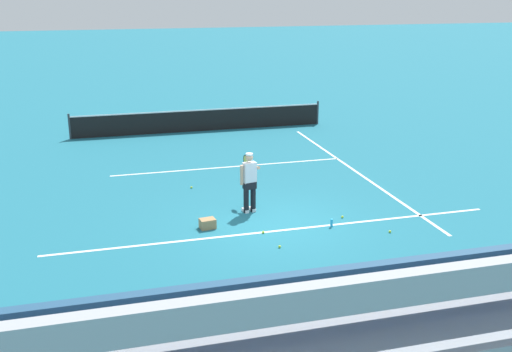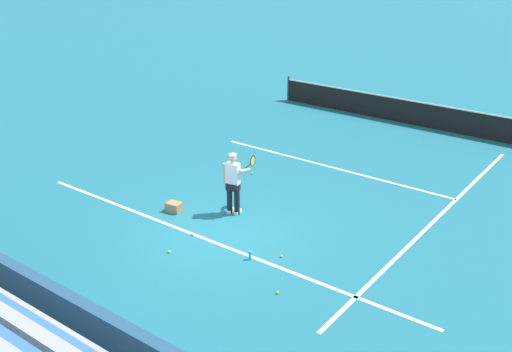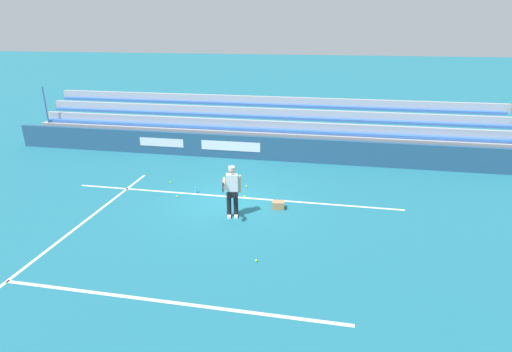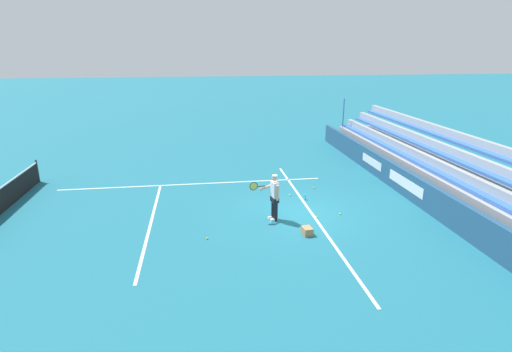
# 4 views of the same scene
# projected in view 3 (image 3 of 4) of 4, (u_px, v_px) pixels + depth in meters

# --- Properties ---
(ground_plane) EXTENTS (160.00, 160.00, 0.00)m
(ground_plane) POSITION_uv_depth(u_px,v_px,m) (228.00, 202.00, 14.00)
(ground_plane) COLOR #1E6B7F
(court_baseline_white) EXTENTS (12.00, 0.10, 0.01)m
(court_baseline_white) POSITION_uv_depth(u_px,v_px,m) (232.00, 197.00, 14.46)
(court_baseline_white) COLOR white
(court_baseline_white) RESTS_ON ground
(court_sideline_white) EXTENTS (0.10, 12.00, 0.01)m
(court_sideline_white) POSITION_uv_depth(u_px,v_px,m) (48.00, 249.00, 11.04)
(court_sideline_white) COLOR white
(court_sideline_white) RESTS_ON ground
(court_service_line_white) EXTENTS (8.22, 0.10, 0.01)m
(court_service_line_white) POSITION_uv_depth(u_px,v_px,m) (167.00, 302.00, 8.93)
(court_service_line_white) COLOR white
(court_service_line_white) RESTS_ON ground
(back_wall_sponsor_board) EXTENTS (24.13, 0.25, 1.10)m
(back_wall_sponsor_board) POSITION_uv_depth(u_px,v_px,m) (255.00, 148.00, 18.40)
(back_wall_sponsor_board) COLOR navy
(back_wall_sponsor_board) RESTS_ON ground
(bleacher_stand) EXTENTS (22.93, 2.40, 2.95)m
(bleacher_stand) POSITION_uv_depth(u_px,v_px,m) (262.00, 134.00, 20.02)
(bleacher_stand) COLOR #9EA3A8
(bleacher_stand) RESTS_ON ground
(tennis_player) EXTENTS (0.59, 1.06, 1.71)m
(tennis_player) POSITION_uv_depth(u_px,v_px,m) (232.00, 191.00, 12.64)
(tennis_player) COLOR black
(tennis_player) RESTS_ON ground
(ball_box_cardboard) EXTENTS (0.44, 0.35, 0.26)m
(ball_box_cardboard) POSITION_uv_depth(u_px,v_px,m) (278.00, 205.00, 13.49)
(ball_box_cardboard) COLOR #A87F51
(ball_box_cardboard) RESTS_ON ground
(tennis_ball_stray_back) EXTENTS (0.07, 0.07, 0.07)m
(tennis_ball_stray_back) POSITION_uv_depth(u_px,v_px,m) (246.00, 186.00, 15.33)
(tennis_ball_stray_back) COLOR #CCE533
(tennis_ball_stray_back) RESTS_ON ground
(tennis_ball_far_right) EXTENTS (0.07, 0.07, 0.07)m
(tennis_ball_far_right) POSITION_uv_depth(u_px,v_px,m) (177.00, 196.00, 14.41)
(tennis_ball_far_right) COLOR #CCE533
(tennis_ball_far_right) RESTS_ON ground
(tennis_ball_far_left) EXTENTS (0.07, 0.07, 0.07)m
(tennis_ball_far_left) POSITION_uv_depth(u_px,v_px,m) (256.00, 261.00, 10.45)
(tennis_ball_far_left) COLOR #CCE533
(tennis_ball_far_left) RESTS_ON ground
(tennis_ball_midcourt) EXTENTS (0.07, 0.07, 0.07)m
(tennis_ball_midcourt) POSITION_uv_depth(u_px,v_px,m) (170.00, 182.00, 15.73)
(tennis_ball_midcourt) COLOR #CCE533
(tennis_ball_midcourt) RESTS_ON ground
(tennis_ball_on_baseline) EXTENTS (0.07, 0.07, 0.07)m
(tennis_ball_on_baseline) POSITION_uv_depth(u_px,v_px,m) (245.00, 196.00, 14.42)
(tennis_ball_on_baseline) COLOR #CCE533
(tennis_ball_on_baseline) RESTS_ON ground
(water_bottle) EXTENTS (0.07, 0.07, 0.22)m
(water_bottle) POSITION_uv_depth(u_px,v_px,m) (196.00, 190.00, 14.77)
(water_bottle) COLOR #33B2E5
(water_bottle) RESTS_ON ground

